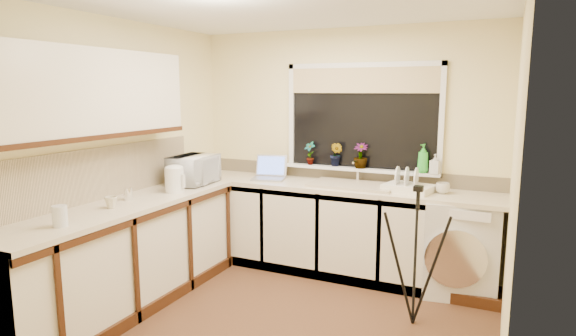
% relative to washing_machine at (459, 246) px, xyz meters
% --- Properties ---
extents(floor, '(3.20, 3.20, 0.00)m').
position_rel_washing_machine_xyz_m(floor, '(-1.22, -1.20, -0.43)').
color(floor, brown).
rests_on(floor, ground).
extents(ceiling, '(3.20, 3.20, 0.00)m').
position_rel_washing_machine_xyz_m(ceiling, '(-1.22, -1.20, 2.02)').
color(ceiling, white).
rests_on(ceiling, ground).
extents(wall_back, '(3.20, 0.00, 3.20)m').
position_rel_washing_machine_xyz_m(wall_back, '(-1.22, 0.30, 0.79)').
color(wall_back, '#F5E4A3').
rests_on(wall_back, ground).
extents(wall_front, '(3.20, 0.00, 3.20)m').
position_rel_washing_machine_xyz_m(wall_front, '(-1.22, -2.70, 0.79)').
color(wall_front, '#F5E4A3').
rests_on(wall_front, ground).
extents(wall_left, '(0.00, 3.00, 3.00)m').
position_rel_washing_machine_xyz_m(wall_left, '(-2.82, -1.20, 0.79)').
color(wall_left, '#F5E4A3').
rests_on(wall_left, ground).
extents(wall_right, '(0.00, 3.00, 3.00)m').
position_rel_washing_machine_xyz_m(wall_right, '(0.38, -1.20, 0.79)').
color(wall_right, '#F5E4A3').
rests_on(wall_right, ground).
extents(base_cabinet_back, '(2.55, 0.60, 0.86)m').
position_rel_washing_machine_xyz_m(base_cabinet_back, '(-1.54, -0.00, -0.00)').
color(base_cabinet_back, silver).
rests_on(base_cabinet_back, floor).
extents(base_cabinet_left, '(0.54, 2.40, 0.86)m').
position_rel_washing_machine_xyz_m(base_cabinet_left, '(-2.52, -1.50, -0.00)').
color(base_cabinet_left, silver).
rests_on(base_cabinet_left, floor).
extents(worktop_back, '(3.20, 0.60, 0.04)m').
position_rel_washing_machine_xyz_m(worktop_back, '(-1.22, -0.00, 0.45)').
color(worktop_back, beige).
rests_on(worktop_back, base_cabinet_back).
extents(worktop_left, '(0.60, 2.40, 0.04)m').
position_rel_washing_machine_xyz_m(worktop_left, '(-2.52, -1.50, 0.45)').
color(worktop_left, beige).
rests_on(worktop_left, base_cabinet_left).
extents(upper_cabinet, '(0.28, 1.90, 0.70)m').
position_rel_washing_machine_xyz_m(upper_cabinet, '(-2.66, -1.65, 1.37)').
color(upper_cabinet, silver).
rests_on(upper_cabinet, wall_left).
extents(splashback_left, '(0.02, 2.40, 0.45)m').
position_rel_washing_machine_xyz_m(splashback_left, '(-2.80, -1.50, 0.69)').
color(splashback_left, beige).
rests_on(splashback_left, wall_left).
extents(splashback_back, '(3.20, 0.02, 0.14)m').
position_rel_washing_machine_xyz_m(splashback_back, '(-1.22, 0.29, 0.54)').
color(splashback_back, beige).
rests_on(splashback_back, wall_back).
extents(window_glass, '(1.50, 0.02, 1.00)m').
position_rel_washing_machine_xyz_m(window_glass, '(-1.02, 0.28, 1.12)').
color(window_glass, black).
rests_on(window_glass, wall_back).
extents(window_blind, '(1.50, 0.02, 0.25)m').
position_rel_washing_machine_xyz_m(window_blind, '(-1.02, 0.26, 1.49)').
color(window_blind, tan).
rests_on(window_blind, wall_back).
extents(windowsill, '(1.60, 0.14, 0.03)m').
position_rel_washing_machine_xyz_m(windowsill, '(-1.02, 0.23, 0.60)').
color(windowsill, white).
rests_on(windowsill, wall_back).
extents(sink, '(0.82, 0.46, 0.03)m').
position_rel_washing_machine_xyz_m(sink, '(-1.02, -0.00, 0.48)').
color(sink, tan).
rests_on(sink, worktop_back).
extents(faucet, '(0.03, 0.03, 0.24)m').
position_rel_washing_machine_xyz_m(faucet, '(-1.02, 0.18, 0.59)').
color(faucet, silver).
rests_on(faucet, worktop_back).
extents(washing_machine, '(0.69, 0.67, 0.87)m').
position_rel_washing_machine_xyz_m(washing_machine, '(0.00, 0.00, 0.00)').
color(washing_machine, silver).
rests_on(washing_machine, floor).
extents(laptop, '(0.40, 0.39, 0.24)m').
position_rel_washing_machine_xyz_m(laptop, '(-1.94, 0.03, 0.53)').
color(laptop, gray).
rests_on(laptop, worktop_back).
extents(kettle, '(0.17, 0.17, 0.22)m').
position_rel_washing_machine_xyz_m(kettle, '(-2.42, -0.95, 0.58)').
color(kettle, white).
rests_on(kettle, worktop_left).
extents(dish_rack, '(0.49, 0.40, 0.06)m').
position_rel_washing_machine_xyz_m(dish_rack, '(-0.47, -0.02, 0.50)').
color(dish_rack, white).
rests_on(dish_rack, worktop_back).
extents(tripod, '(0.70, 0.70, 1.11)m').
position_rel_washing_machine_xyz_m(tripod, '(-0.25, -0.79, 0.12)').
color(tripod, black).
rests_on(tripod, floor).
extents(glass_jug, '(0.10, 0.10, 0.15)m').
position_rel_washing_machine_xyz_m(glass_jug, '(-2.42, -2.19, 0.54)').
color(glass_jug, silver).
rests_on(glass_jug, worktop_left).
extents(steel_jar, '(0.08, 0.08, 0.11)m').
position_rel_washing_machine_xyz_m(steel_jar, '(-2.58, -1.38, 0.52)').
color(steel_jar, white).
rests_on(steel_jar, worktop_left).
extents(microwave, '(0.39, 0.54, 0.28)m').
position_rel_washing_machine_xyz_m(microwave, '(-2.50, -0.55, 0.61)').
color(microwave, white).
rests_on(microwave, worktop_left).
extents(plant_a, '(0.15, 0.13, 0.25)m').
position_rel_washing_machine_xyz_m(plant_a, '(-1.55, 0.20, 0.74)').
color(plant_a, '#999999').
rests_on(plant_a, windowsill).
extents(plant_b, '(0.17, 0.15, 0.25)m').
position_rel_washing_machine_xyz_m(plant_b, '(-1.26, 0.22, 0.74)').
color(plant_b, '#999999').
rests_on(plant_b, windowsill).
extents(plant_c, '(0.16, 0.16, 0.25)m').
position_rel_washing_machine_xyz_m(plant_c, '(-1.00, 0.20, 0.74)').
color(plant_c, '#999999').
rests_on(plant_c, windowsill).
extents(soap_bottle_green, '(0.14, 0.14, 0.27)m').
position_rel_washing_machine_xyz_m(soap_bottle_green, '(-0.39, 0.19, 0.75)').
color(soap_bottle_green, green).
rests_on(soap_bottle_green, windowsill).
extents(soap_bottle_clear, '(0.09, 0.09, 0.19)m').
position_rel_washing_machine_xyz_m(soap_bottle_clear, '(-0.27, 0.19, 0.71)').
color(soap_bottle_clear, '#999999').
rests_on(soap_bottle_clear, windowsill).
extents(cup_back, '(0.13, 0.13, 0.10)m').
position_rel_washing_machine_xyz_m(cup_back, '(-0.17, 0.02, 0.52)').
color(cup_back, beige).
rests_on(cup_back, worktop_back).
extents(cup_left, '(0.13, 0.13, 0.09)m').
position_rel_washing_machine_xyz_m(cup_left, '(-2.50, -1.66, 0.51)').
color(cup_left, beige).
rests_on(cup_left, worktop_left).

